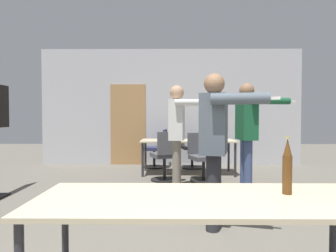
{
  "coord_description": "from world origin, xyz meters",
  "views": [
    {
      "loc": [
        -0.02,
        -1.35,
        1.23
      ],
      "look_at": [
        -0.05,
        2.78,
        1.1
      ],
      "focal_mm": 32.0,
      "sensor_mm": 36.0,
      "label": 1
    }
  ],
  "objects_px": {
    "person_near_casual": "(215,136)",
    "office_chair_near_pushed": "(189,149)",
    "person_center_tall": "(247,126)",
    "beer_bottle": "(287,167)",
    "office_chair_far_left": "(202,159)",
    "person_far_watching": "(178,127)",
    "office_chair_side_rolled": "(166,158)",
    "office_chair_mid_tucked": "(157,150)"
  },
  "relations": [
    {
      "from": "person_center_tall",
      "to": "office_chair_far_left",
      "type": "height_order",
      "value": "person_center_tall"
    },
    {
      "from": "person_far_watching",
      "to": "office_chair_side_rolled",
      "type": "height_order",
      "value": "person_far_watching"
    },
    {
      "from": "office_chair_mid_tucked",
      "to": "beer_bottle",
      "type": "relative_size",
      "value": 2.48
    },
    {
      "from": "person_near_casual",
      "to": "office_chair_far_left",
      "type": "height_order",
      "value": "person_near_casual"
    },
    {
      "from": "person_center_tall",
      "to": "person_far_watching",
      "type": "xyz_separation_m",
      "value": [
        -1.12,
        0.1,
        -0.01
      ]
    },
    {
      "from": "person_center_tall",
      "to": "office_chair_mid_tucked",
      "type": "height_order",
      "value": "person_center_tall"
    },
    {
      "from": "person_far_watching",
      "to": "person_center_tall",
      "type": "bearing_deg",
      "value": 92.56
    },
    {
      "from": "person_center_tall",
      "to": "office_chair_mid_tucked",
      "type": "bearing_deg",
      "value": -152.22
    },
    {
      "from": "office_chair_far_left",
      "to": "person_far_watching",
      "type": "bearing_deg",
      "value": 41.07
    },
    {
      "from": "person_center_tall",
      "to": "beer_bottle",
      "type": "height_order",
      "value": "person_center_tall"
    },
    {
      "from": "office_chair_far_left",
      "to": "office_chair_side_rolled",
      "type": "xyz_separation_m",
      "value": [
        -0.7,
        -0.08,
        0.03
      ]
    },
    {
      "from": "person_center_tall",
      "to": "office_chair_side_rolled",
      "type": "distance_m",
      "value": 1.68
    },
    {
      "from": "office_chair_mid_tucked",
      "to": "office_chair_side_rolled",
      "type": "xyz_separation_m",
      "value": [
        0.23,
        -1.52,
        0.02
      ]
    },
    {
      "from": "office_chair_far_left",
      "to": "office_chair_mid_tucked",
      "type": "xyz_separation_m",
      "value": [
        -0.92,
        1.44,
        0.01
      ]
    },
    {
      "from": "office_chair_far_left",
      "to": "beer_bottle",
      "type": "xyz_separation_m",
      "value": [
        0.15,
        -3.8,
        0.48
      ]
    },
    {
      "from": "person_center_tall",
      "to": "person_near_casual",
      "type": "height_order",
      "value": "person_center_tall"
    },
    {
      "from": "person_far_watching",
      "to": "office_chair_far_left",
      "type": "height_order",
      "value": "person_far_watching"
    },
    {
      "from": "person_far_watching",
      "to": "office_chair_far_left",
      "type": "xyz_separation_m",
      "value": [
        0.49,
        0.8,
        -0.64
      ]
    },
    {
      "from": "office_chair_near_pushed",
      "to": "office_chair_mid_tucked",
      "type": "bearing_deg",
      "value": -103.68
    },
    {
      "from": "office_chair_near_pushed",
      "to": "beer_bottle",
      "type": "xyz_separation_m",
      "value": [
        0.32,
        -5.17,
        0.45
      ]
    },
    {
      "from": "person_near_casual",
      "to": "office_chair_far_left",
      "type": "bearing_deg",
      "value": -168.42
    },
    {
      "from": "office_chair_far_left",
      "to": "office_chair_mid_tucked",
      "type": "distance_m",
      "value": 1.71
    },
    {
      "from": "person_near_casual",
      "to": "office_chair_side_rolled",
      "type": "relative_size",
      "value": 1.79
    },
    {
      "from": "office_chair_near_pushed",
      "to": "office_chair_mid_tucked",
      "type": "height_order",
      "value": "office_chair_near_pushed"
    },
    {
      "from": "office_chair_far_left",
      "to": "office_chair_side_rolled",
      "type": "bearing_deg",
      "value": -10.91
    },
    {
      "from": "person_far_watching",
      "to": "office_chair_far_left",
      "type": "relative_size",
      "value": 1.92
    },
    {
      "from": "office_chair_mid_tucked",
      "to": "office_chair_side_rolled",
      "type": "relative_size",
      "value": 0.97
    },
    {
      "from": "beer_bottle",
      "to": "office_chair_far_left",
      "type": "bearing_deg",
      "value": 92.29
    },
    {
      "from": "office_chair_near_pushed",
      "to": "office_chair_mid_tucked",
      "type": "relative_size",
      "value": 1.04
    },
    {
      "from": "office_chair_near_pushed",
      "to": "person_center_tall",
      "type": "bearing_deg",
      "value": 10.57
    },
    {
      "from": "person_near_casual",
      "to": "person_far_watching",
      "type": "bearing_deg",
      "value": -152.99
    },
    {
      "from": "office_chair_near_pushed",
      "to": "office_chair_side_rolled",
      "type": "relative_size",
      "value": 1.01
    },
    {
      "from": "person_far_watching",
      "to": "office_chair_far_left",
      "type": "distance_m",
      "value": 1.13
    },
    {
      "from": "person_center_tall",
      "to": "person_near_casual",
      "type": "distance_m",
      "value": 1.72
    },
    {
      "from": "person_center_tall",
      "to": "person_far_watching",
      "type": "relative_size",
      "value": 1.01
    },
    {
      "from": "person_near_casual",
      "to": "office_chair_side_rolled",
      "type": "bearing_deg",
      "value": -151.9
    },
    {
      "from": "office_chair_side_rolled",
      "to": "person_near_casual",
      "type": "bearing_deg",
      "value": -96.4
    },
    {
      "from": "person_center_tall",
      "to": "person_far_watching",
      "type": "distance_m",
      "value": 1.13
    },
    {
      "from": "office_chair_near_pushed",
      "to": "beer_bottle",
      "type": "bearing_deg",
      "value": -5.33
    },
    {
      "from": "person_near_casual",
      "to": "office_chair_near_pushed",
      "type": "relative_size",
      "value": 1.78
    },
    {
      "from": "office_chair_near_pushed",
      "to": "office_chair_far_left",
      "type": "height_order",
      "value": "office_chair_near_pushed"
    },
    {
      "from": "office_chair_near_pushed",
      "to": "office_chair_far_left",
      "type": "bearing_deg",
      "value": -1.98
    }
  ]
}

